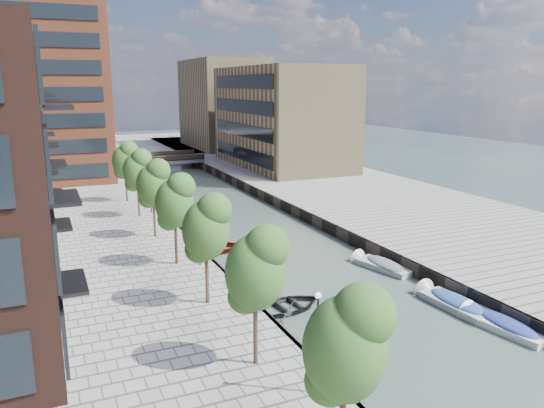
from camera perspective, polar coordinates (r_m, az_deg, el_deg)
water at (r=52.21m, az=-4.98°, el=-1.23°), size 300.00×300.00×0.00m
quay_right at (r=59.03m, az=9.87°, el=0.76°), size 20.00×140.00×1.00m
quay_wall_left at (r=50.55m, az=-11.56°, el=-1.33°), size 0.25×140.00×1.00m
quay_wall_right at (r=54.29m, az=1.11°, el=-0.10°), size 0.25×140.00×1.00m
far_closure at (r=109.91m, az=-15.17°, el=6.02°), size 80.00×40.00×1.00m
tower at (r=73.14m, az=-25.16°, el=14.28°), size 18.00×18.00×30.00m
tan_block_near at (r=77.19m, az=0.98°, el=9.36°), size 12.00×25.00×14.00m
tan_block_far at (r=101.33m, az=-5.26°, el=10.69°), size 12.00×20.00×16.00m
bridge at (r=82.42m, az=-12.21°, el=4.68°), size 13.00×6.00×1.30m
tree_0 at (r=16.00m, az=7.85°, el=-14.46°), size 2.50×2.50×5.95m
tree_1 at (r=21.76m, az=-1.83°, el=-6.80°), size 2.50×2.50×5.95m
tree_2 at (r=28.09m, az=-7.16°, el=-2.36°), size 2.50×2.50×5.95m
tree_3 at (r=34.68m, az=-10.48°, el=0.43°), size 2.50×2.50×5.95m
tree_4 at (r=41.41m, az=-12.72°, el=2.32°), size 2.50×2.50×5.95m
tree_5 at (r=48.21m, az=-14.35°, el=3.68°), size 2.50×2.50×5.95m
tree_6 at (r=55.07m, az=-15.57°, el=4.70°), size 2.50×2.50×5.95m
lamp_0 at (r=20.47m, az=4.91°, el=-13.61°), size 0.24×0.24×4.12m
lamp_1 at (r=34.48m, az=-7.87°, el=-2.62°), size 0.24×0.24×4.12m
lamp_2 at (r=49.70m, az=-12.95°, el=1.92°), size 0.24×0.24×4.12m
sloop_1 at (r=30.86m, az=1.56°, el=-11.32°), size 5.04×3.93×0.95m
sloop_2 at (r=41.13m, az=-6.44°, el=-5.14°), size 5.32×3.92×1.07m
sloop_3 at (r=51.52m, az=-9.69°, el=-1.56°), size 4.49×3.22×0.93m
sloop_4 at (r=59.90m, az=-12.09°, el=0.35°), size 4.32×3.22×0.86m
motorboat_0 at (r=31.12m, az=23.30°, el=-11.83°), size 2.38×4.83×1.54m
motorboat_3 at (r=33.00m, az=18.65°, el=-9.99°), size 2.00×5.04×1.65m
motorboat_4 at (r=38.15m, az=11.52°, el=-6.47°), size 2.74×4.92×1.56m
car at (r=75.58m, az=-2.32°, el=4.44°), size 2.95×4.09×1.29m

